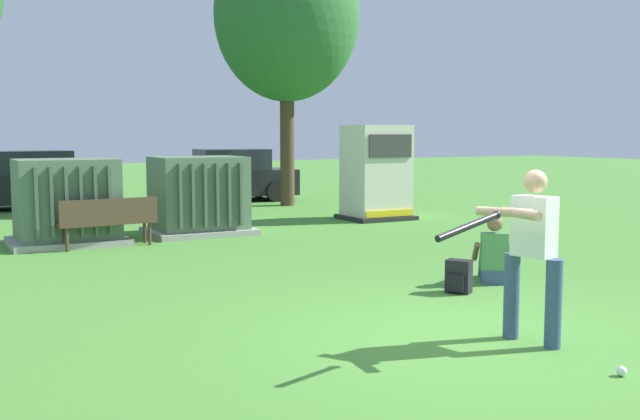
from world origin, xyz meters
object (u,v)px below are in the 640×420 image
batter (530,247)px  generator_enclosure (376,173)px  transformer_mid_west (199,196)px  park_bench (108,219)px  backpack (458,277)px  parked_car_left_of_center (229,177)px  parked_car_leftmost (25,182)px  transformer_west (67,203)px  sports_ball (622,371)px  seated_spectator (493,256)px

batter → generator_enclosure: bearing=65.3°
transformer_mid_west → park_bench: size_ratio=1.15×
backpack → parked_car_left_of_center: size_ratio=0.10×
generator_enclosure → parked_car_leftmost: generator_enclosure is taller
transformer_west → park_bench: transformer_west is taller
sports_ball → parked_car_leftmost: size_ratio=0.02×
seated_spectator → parked_car_left_of_center: bearing=84.1°
parked_car_leftmost → generator_enclosure: bearing=-43.6°
generator_enclosure → backpack: (-3.67, -7.73, -0.92)m
seated_spectator → backpack: seated_spectator is taller
transformer_west → parked_car_left_of_center: size_ratio=0.49×
park_bench → batter: batter is taller
transformer_mid_west → backpack: (1.08, -7.19, -0.57)m
park_bench → parked_car_left_of_center: (5.48, 7.97, 0.22)m
generator_enclosure → park_bench: generator_enclosure is taller
seated_spectator → parked_car_left_of_center: parked_car_left_of_center is taller
generator_enclosure → transformer_mid_west: bearing=-173.5°
transformer_west → batter: batter is taller
transformer_mid_west → parked_car_leftmost: size_ratio=0.48×
transformer_mid_west → backpack: bearing=-81.5°
backpack → parked_car_left_of_center: bearing=80.7°
generator_enclosure → parked_car_left_of_center: 6.55m
generator_enclosure → park_bench: size_ratio=1.26×
transformer_west → seated_spectator: bearing=-55.1°
batter → park_bench: bearing=105.1°
transformer_mid_west → parked_car_left_of_center: (3.38, 6.93, -0.04)m
generator_enclosure → sports_ball: bearing=-112.5°
generator_enclosure → seated_spectator: bearing=-110.6°
sports_ball → transformer_mid_west: bearing=90.8°
backpack → parked_car_leftmost: 15.07m
transformer_west → park_bench: size_ratio=1.15×
batter → sports_ball: bearing=-90.0°
transformer_mid_west → parked_car_left_of_center: size_ratio=0.49×
transformer_west → sports_ball: size_ratio=23.33×
transformer_mid_west → park_bench: transformer_mid_west is taller
parked_car_leftmost → transformer_west: bearing=-91.4°
batter → backpack: bearing=67.5°
seated_spectator → transformer_west: bearing=124.9°
transformer_west → parked_car_leftmost: same height
generator_enclosure → parked_car_leftmost: (-7.24, 6.91, -0.38)m
transformer_mid_west → batter: bearing=-89.1°
backpack → sports_ball: bearing=-105.3°
parked_car_leftmost → sports_ball: bearing=-81.6°
sports_ball → parked_car_left_of_center: bearing=79.5°
generator_enclosure → park_bench: bearing=-167.1°
park_bench → sports_ball: (2.26, -9.52, -0.49)m
transformer_mid_west → batter: size_ratio=1.21×
batter → parked_car_left_of_center: batter is taller
parked_car_left_of_center → seated_spectator: bearing=-95.9°
sports_ball → transformer_west: bearing=105.3°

